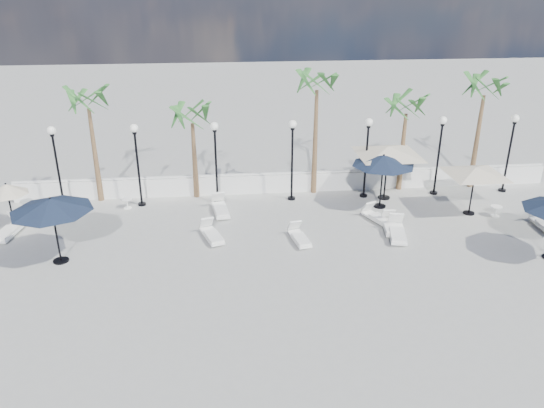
{
  "coord_description": "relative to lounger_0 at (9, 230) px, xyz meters",
  "views": [
    {
      "loc": [
        -3.22,
        -16.53,
        9.81
      ],
      "look_at": [
        -1.32,
        2.57,
        1.5
      ],
      "focal_mm": 35.0,
      "sensor_mm": 36.0,
      "label": 1
    }
  ],
  "objects": [
    {
      "name": "side_table_0",
      "position": [
        -0.0,
        2.33,
        0.1
      ],
      "size": [
        0.57,
        0.57,
        0.55
      ],
      "color": "white",
      "rests_on": "ground"
    },
    {
      "name": "parasol_cream_small",
      "position": [
        -0.0,
        0.58,
        1.54
      ],
      "size": [
        1.7,
        1.7,
        2.08
      ],
      "color": "black",
      "rests_on": "ground"
    },
    {
      "name": "lounger_7",
      "position": [
        15.65,
        -1.1,
        -0.03
      ],
      "size": [
        0.8,
        1.76,
        0.63
      ],
      "rotation": [
        0.0,
        0.0,
        -0.15
      ],
      "color": "white",
      "rests_on": "ground"
    },
    {
      "name": "lounger_2",
      "position": [
        11.73,
        -1.73,
        -0.03
      ],
      "size": [
        0.8,
        1.69,
        0.61
      ],
      "rotation": [
        0.0,
        0.0,
        0.18
      ],
      "color": "white",
      "rests_on": "ground"
    },
    {
      "name": "balustrade",
      "position": [
        12.0,
        3.63,
        0.23
      ],
      "size": [
        26.0,
        0.3,
        1.01
      ],
      "color": "silver",
      "rests_on": "ground"
    },
    {
      "name": "parasol_cream_sq_b",
      "position": [
        19.68,
        0.2,
        1.94
      ],
      "size": [
        4.71,
        4.71,
        2.36
      ],
      "color": "black",
      "rests_on": "ground"
    },
    {
      "name": "lounger_1",
      "position": [
        8.25,
        -1.15,
        -0.02
      ],
      "size": [
        1.06,
        1.8,
        0.64
      ],
      "rotation": [
        0.0,
        0.0,
        0.32
      ],
      "color": "white",
      "rests_on": "ground"
    },
    {
      "name": "palm_0",
      "position": [
        3.0,
        3.43,
        4.3
      ],
      "size": [
        2.6,
        2.6,
        5.5
      ],
      "color": "brown",
      "rests_on": "ground"
    },
    {
      "name": "palm_4",
      "position": [
        21.2,
        3.43,
        4.49
      ],
      "size": [
        2.6,
        2.6,
        5.7
      ],
      "color": "brown",
      "rests_on": "ground"
    },
    {
      "name": "lamppost_3",
      "position": [
        12.0,
        2.63,
        2.25
      ],
      "size": [
        0.36,
        0.36,
        3.84
      ],
      "color": "black",
      "rests_on": "ground"
    },
    {
      "name": "lounger_4",
      "position": [
        15.74,
        -1.73,
        0.0
      ],
      "size": [
        1.01,
        2.0,
        0.72
      ],
      "rotation": [
        0.0,
        0.0,
        -0.21
      ],
      "color": "white",
      "rests_on": "ground"
    },
    {
      "name": "lounger_5",
      "position": [
        15.38,
        -0.17,
        -0.03
      ],
      "size": [
        1.15,
        1.75,
        0.63
      ],
      "rotation": [
        0.0,
        0.0,
        0.41
      ],
      "color": "white",
      "rests_on": "ground"
    },
    {
      "name": "parasol_navy_mid",
      "position": [
        15.92,
        1.35,
        1.99
      ],
      "size": [
        2.83,
        2.83,
        2.54
      ],
      "color": "black",
      "rests_on": "ground"
    },
    {
      "name": "palm_2",
      "position": [
        13.2,
        3.43,
        4.88
      ],
      "size": [
        2.6,
        2.6,
        6.1
      ],
      "color": "brown",
      "rests_on": "ground"
    },
    {
      "name": "palm_3",
      "position": [
        17.5,
        3.43,
        3.71
      ],
      "size": [
        2.6,
        2.6,
        4.9
      ],
      "color": "brown",
      "rests_on": "ground"
    },
    {
      "name": "lamppost_2",
      "position": [
        8.5,
        2.63,
        2.25
      ],
      "size": [
        0.36,
        0.36,
        3.84
      ],
      "color": "black",
      "rests_on": "ground"
    },
    {
      "name": "ground",
      "position": [
        12.0,
        -3.87,
        -0.24
      ],
      "size": [
        100.0,
        100.0,
        0.0
      ],
      "primitive_type": "plane",
      "color": "#999994",
      "rests_on": "ground"
    },
    {
      "name": "parasol_cream_sq_a",
      "position": [
        16.42,
        2.33,
        2.32
      ],
      "size": [
        5.64,
        5.64,
        2.77
      ],
      "color": "black",
      "rests_on": "ground"
    },
    {
      "name": "side_table_1",
      "position": [
        4.39,
        2.33,
        0.04
      ],
      "size": [
        0.47,
        0.47,
        0.45
      ],
      "color": "white",
      "rests_on": "ground"
    },
    {
      "name": "lounger_0",
      "position": [
        0.0,
        0.0,
        0.0
      ],
      "size": [
        0.87,
        1.96,
        0.71
      ],
      "rotation": [
        0.0,
        0.0,
        -0.14
      ],
      "color": "white",
      "rests_on": "ground"
    },
    {
      "name": "side_table_2",
      "position": [
        20.7,
        -0.2,
        0.05
      ],
      "size": [
        0.5,
        0.5,
        0.48
      ],
      "color": "white",
      "rests_on": "ground"
    },
    {
      "name": "parasol_navy_left",
      "position": [
        2.65,
        -2.44,
        2.05
      ],
      "size": [
        2.95,
        2.95,
        2.6
      ],
      "color": "black",
      "rests_on": "ground"
    },
    {
      "name": "lamppost_4",
      "position": [
        15.5,
        2.63,
        2.25
      ],
      "size": [
        0.36,
        0.36,
        3.84
      ],
      "color": "black",
      "rests_on": "ground"
    },
    {
      "name": "lamppost_6",
      "position": [
        22.5,
        2.63,
        2.25
      ],
      "size": [
        0.36,
        0.36,
        3.84
      ],
      "color": "black",
      "rests_on": "ground"
    },
    {
      "name": "lamppost_5",
      "position": [
        19.0,
        2.63,
        2.25
      ],
      "size": [
        0.36,
        0.36,
        3.84
      ],
      "color": "black",
      "rests_on": "ground"
    },
    {
      "name": "lounger_3",
      "position": [
        8.62,
        1.36,
        -0.0
      ],
      "size": [
        0.84,
        1.92,
        0.69
      ],
      "rotation": [
        0.0,
        0.0,
        0.13
      ],
      "color": "white",
      "rests_on": "ground"
    },
    {
      "name": "lamppost_1",
      "position": [
        5.0,
        2.63,
        2.25
      ],
      "size": [
        0.36,
        0.36,
        3.84
      ],
      "color": "black",
      "rests_on": "ground"
    },
    {
      "name": "lamppost_0",
      "position": [
        1.5,
        2.63,
        2.25
      ],
      "size": [
        0.36,
        0.36,
        3.84
      ],
      "color": "black",
      "rests_on": "ground"
    },
    {
      "name": "palm_1",
      "position": [
        7.5,
        3.43,
        3.52
      ],
      "size": [
        2.6,
        2.6,
        4.7
      ],
      "color": "brown",
      "rests_on": "ground"
    }
  ]
}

